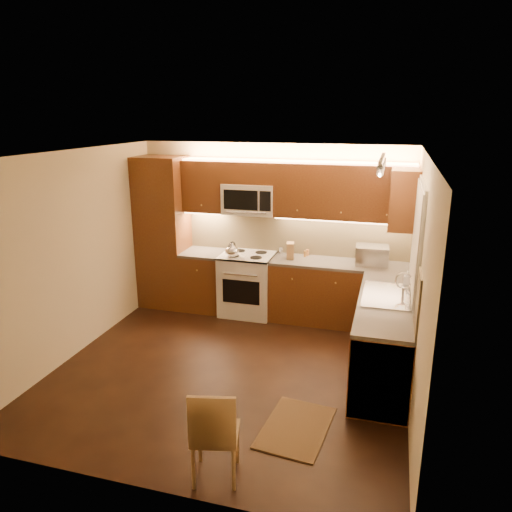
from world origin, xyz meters
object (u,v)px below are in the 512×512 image
(sink, at_px, (387,290))
(toaster_oven, at_px, (372,255))
(kettle, at_px, (232,249))
(stove, at_px, (248,284))
(dining_chair, at_px, (215,431))
(microwave, at_px, (250,199))
(knife_block, at_px, (290,251))
(soap_bottle, at_px, (407,278))

(sink, xyz_separation_m, toaster_oven, (-0.23, 1.18, 0.06))
(sink, distance_m, kettle, 2.36)
(sink, height_order, toaster_oven, toaster_oven)
(kettle, bearing_deg, sink, -3.06)
(sink, relative_size, toaster_oven, 1.95)
(kettle, bearing_deg, stove, 68.58)
(sink, height_order, dining_chair, sink)
(kettle, distance_m, dining_chair, 3.37)
(stove, distance_m, toaster_oven, 1.86)
(microwave, relative_size, knife_block, 3.26)
(stove, height_order, dining_chair, stove)
(toaster_oven, relative_size, dining_chair, 0.52)
(kettle, bearing_deg, dining_chair, -53.77)
(microwave, bearing_deg, dining_chair, -78.00)
(stove, relative_size, kettle, 3.98)
(toaster_oven, bearing_deg, sink, -81.90)
(stove, height_order, knife_block, knife_block)
(microwave, distance_m, dining_chair, 3.81)
(sink, bearing_deg, dining_chair, -119.14)
(stove, distance_m, soap_bottle, 2.39)
(soap_bottle, bearing_deg, sink, -111.84)
(toaster_oven, distance_m, soap_bottle, 0.86)
(stove, bearing_deg, dining_chair, -77.54)
(stove, relative_size, toaster_oven, 2.09)
(microwave, bearing_deg, toaster_oven, -2.63)
(kettle, height_order, soap_bottle, kettle)
(dining_chair, bearing_deg, kettle, 93.16)
(sink, relative_size, soap_bottle, 4.90)
(sink, bearing_deg, kettle, 156.82)
(microwave, xyz_separation_m, knife_block, (0.63, -0.10, -0.70))
(kettle, xyz_separation_m, soap_bottle, (2.40, -0.48, -0.05))
(stove, bearing_deg, toaster_oven, 1.74)
(stove, distance_m, microwave, 1.27)
(microwave, xyz_separation_m, sink, (2.00, -1.26, -0.74))
(soap_bottle, bearing_deg, knife_block, 161.33)
(knife_block, bearing_deg, soap_bottle, -35.99)
(microwave, relative_size, toaster_oven, 1.73)
(stove, relative_size, soap_bottle, 5.24)
(sink, distance_m, dining_chair, 2.63)
(sink, height_order, knife_block, knife_block)
(knife_block, relative_size, dining_chair, 0.27)
(microwave, height_order, dining_chair, microwave)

